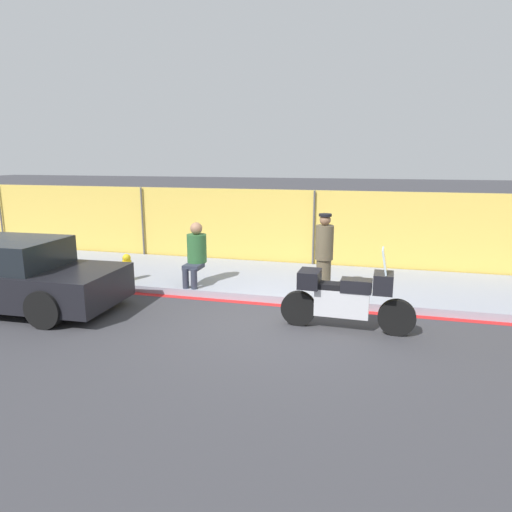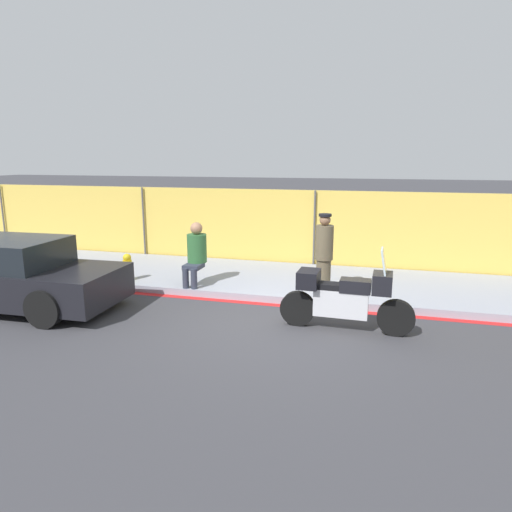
{
  "view_description": "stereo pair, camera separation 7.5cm",
  "coord_description": "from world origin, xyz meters",
  "views": [
    {
      "loc": [
        1.57,
        -7.56,
        2.96
      ],
      "look_at": [
        -0.94,
        1.93,
        0.83
      ],
      "focal_mm": 32.0,
      "sensor_mm": 36.0,
      "label": 1
    },
    {
      "loc": [
        1.64,
        -7.54,
        2.96
      ],
      "look_at": [
        -0.94,
        1.93,
        0.83
      ],
      "focal_mm": 32.0,
      "sensor_mm": 36.0,
      "label": 2
    }
  ],
  "objects": [
    {
      "name": "curb_paint_stripe",
      "position": [
        0.0,
        1.16,
        0.0
      ],
      "size": [
        37.2,
        0.18,
        0.01
      ],
      "color": "red",
      "rests_on": "ground_plane"
    },
    {
      "name": "sidewalk",
      "position": [
        0.0,
        2.81,
        0.08
      ],
      "size": [
        37.2,
        3.13,
        0.15
      ],
      "color": "#8E93A3",
      "rests_on": "ground_plane"
    },
    {
      "name": "person_seated_on_curb",
      "position": [
        -2.27,
        1.73,
        0.92
      ],
      "size": [
        0.44,
        0.73,
        1.4
      ],
      "color": "#2D3342",
      "rests_on": "sidewalk"
    },
    {
      "name": "ground_plane",
      "position": [
        0.0,
        0.0,
        0.0
      ],
      "size": [
        120.0,
        120.0,
        0.0
      ],
      "primitive_type": "plane",
      "color": "#38383D"
    },
    {
      "name": "parked_car_left_down_street",
      "position": [
        -5.44,
        -0.34,
        0.67
      ],
      "size": [
        4.5,
        1.99,
        1.4
      ],
      "rotation": [
        0.0,
        0.0,
        0.03
      ],
      "color": "black",
      "rests_on": "ground_plane"
    },
    {
      "name": "officer_standing",
      "position": [
        0.57,
        1.81,
        1.01
      ],
      "size": [
        0.37,
        0.37,
        1.67
      ],
      "color": "brown",
      "rests_on": "sidewalk"
    },
    {
      "name": "fire_hydrant",
      "position": [
        -3.94,
        1.6,
        0.46
      ],
      "size": [
        0.21,
        0.26,
        0.63
      ],
      "color": "gold",
      "rests_on": "sidewalk"
    },
    {
      "name": "storefront_fence",
      "position": [
        0.0,
        4.47,
        1.06
      ],
      "size": [
        35.34,
        0.17,
        2.12
      ],
      "color": "gold",
      "rests_on": "ground_plane"
    },
    {
      "name": "motorcycle",
      "position": [
        1.14,
        0.14,
        0.6
      ],
      "size": [
        2.32,
        0.54,
        1.49
      ],
      "rotation": [
        0.0,
        0.0,
        -0.03
      ],
      "color": "black",
      "rests_on": "ground_plane"
    }
  ]
}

